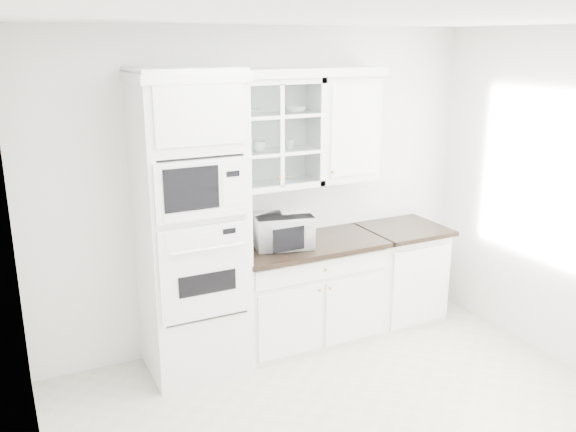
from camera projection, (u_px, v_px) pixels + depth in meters
room_shell at (343, 168)px, 4.00m from camera, size 4.00×3.50×2.70m
oven_column at (191, 227)px, 4.69m from camera, size 0.76×0.68×2.40m
base_cabinet_run at (307, 291)px, 5.36m from camera, size 1.32×0.67×0.92m
extra_base_cabinet at (400, 272)px, 5.78m from camera, size 0.72×0.67×0.92m
upper_cabinet_glass at (273, 133)px, 4.98m from camera, size 0.80×0.33×0.90m
upper_cabinet_solid at (344, 128)px, 5.27m from camera, size 0.55×0.33×0.90m
crown_molding at (262, 73)px, 4.78m from camera, size 2.14×0.38×0.07m
countertop_microwave at (283, 230)px, 5.08m from camera, size 0.55×0.49×0.28m
bowl_a at (247, 112)px, 4.84m from camera, size 0.23×0.23×0.05m
bowl_b at (296, 109)px, 5.01m from camera, size 0.18×0.18×0.05m
cup_a at (259, 146)px, 4.95m from camera, size 0.12×0.12×0.09m
cup_b at (289, 144)px, 5.07m from camera, size 0.11×0.11×0.08m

